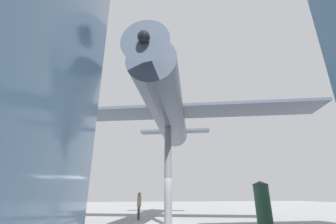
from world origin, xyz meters
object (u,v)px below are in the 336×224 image
Objects in this scene: support_pylon_central at (168,173)px; visitor_person at (139,204)px; suspended_airplane at (168,111)px; info_kiosk at (263,204)px.

visitor_person is (1.48, -3.23, -1.80)m from support_pylon_central.
suspended_airplane is 7.44m from info_kiosk.
support_pylon_central is at bearing -164.73° from visitor_person.
info_kiosk is (-6.07, 5.33, 0.16)m from visitor_person.
support_pylon_central is 5.30m from info_kiosk.
suspended_airplane is 6.79m from visitor_person.
suspended_airplane is at bearing 74.14° from support_pylon_central.
support_pylon_central is 0.30× the size of suspended_airplane.
support_pylon_central is at bearing -24.63° from info_kiosk.
visitor_person is at bearing -41.28° from info_kiosk.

